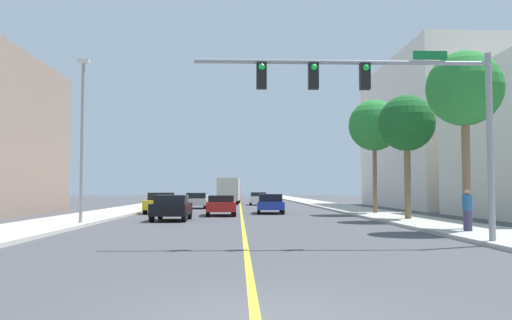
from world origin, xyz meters
name	(u,v)px	position (x,y,z in m)	size (l,w,h in m)	color
ground	(241,208)	(0.00, 42.00, 0.00)	(192.00, 192.00, 0.00)	#47474C
sidewalk_left	(142,207)	(-9.32, 42.00, 0.07)	(3.92, 168.00, 0.15)	beige
sidewalk_right	(338,207)	(9.32, 42.00, 0.07)	(3.92, 168.00, 0.15)	#B2ADA3
lane_marking_center	(241,208)	(0.00, 42.00, 0.00)	(0.16, 144.00, 0.01)	yellow
building_right_far	(460,135)	(21.51, 42.29, 7.09)	(14.61, 21.13, 14.17)	silver
traffic_signal_mast	(389,97)	(4.53, 8.84, 4.68)	(9.48, 0.36, 6.03)	gray
street_lamp	(82,132)	(-7.86, 18.12, 4.58)	(0.56, 0.28, 8.01)	gray
palm_near	(464,90)	(9.18, 13.76, 5.89)	(3.13, 3.13, 7.38)	brown
palm_mid	(407,124)	(9.12, 20.97, 5.38)	(3.11, 3.11, 6.84)	brown
palm_far	(374,126)	(9.23, 28.17, 6.17)	(3.55, 3.55, 7.83)	brown
car_yellow	(161,203)	(-5.86, 30.56, 0.78)	(1.98, 3.87, 1.51)	gold
car_white	(258,198)	(2.02, 50.27, 0.75)	(2.05, 4.36, 1.41)	white
car_silver	(197,200)	(-4.05, 40.35, 0.73)	(1.98, 4.51, 1.43)	#BCBCC1
car_black	(172,207)	(-3.97, 22.00, 0.76)	(1.99, 3.90, 1.44)	black
car_blue	(270,203)	(2.12, 30.50, 0.73)	(2.07, 4.58, 1.41)	#1E389E
car_red	(221,205)	(-1.40, 27.50, 0.71)	(2.08, 4.37, 1.35)	red
delivery_truck	(229,190)	(-1.30, 53.74, 1.62)	(2.69, 8.12, 3.04)	red
pedestrian	(468,210)	(8.69, 12.64, 0.95)	(0.38, 0.38, 1.62)	#3F3859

